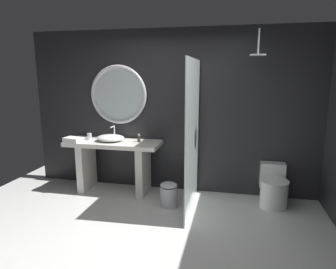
# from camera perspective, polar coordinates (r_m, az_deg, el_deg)

# --- Properties ---
(ground_plane) EXTENTS (5.76, 5.76, 0.00)m
(ground_plane) POSITION_cam_1_polar(r_m,az_deg,el_deg) (3.52, -6.02, -21.19)
(ground_plane) COLOR silver
(back_wall_panel) EXTENTS (4.80, 0.10, 2.60)m
(back_wall_panel) POSITION_cam_1_polar(r_m,az_deg,el_deg) (4.84, 0.80, 4.40)
(back_wall_panel) COLOR #232326
(back_wall_panel) RESTS_ON ground_plane
(vanity_counter) EXTENTS (1.52, 0.58, 0.84)m
(vanity_counter) POSITION_cam_1_polar(r_m,az_deg,el_deg) (4.91, -10.31, -4.54)
(vanity_counter) COLOR silver
(vanity_counter) RESTS_ON ground_plane
(vessel_sink) EXTENTS (0.45, 0.37, 0.23)m
(vessel_sink) POSITION_cam_1_polar(r_m,az_deg,el_deg) (4.85, -10.99, -0.63)
(vessel_sink) COLOR white
(vessel_sink) RESTS_ON vanity_counter
(tumbler_cup) EXTENTS (0.08, 0.08, 0.10)m
(tumbler_cup) POSITION_cam_1_polar(r_m,az_deg,el_deg) (5.06, -14.83, -0.33)
(tumbler_cup) COLOR silver
(tumbler_cup) RESTS_ON vanity_counter
(soap_dispenser) EXTENTS (0.05, 0.05, 0.13)m
(soap_dispenser) POSITION_cam_1_polar(r_m,az_deg,el_deg) (4.72, -5.61, -0.75)
(soap_dispenser) COLOR #3D3323
(soap_dispenser) RESTS_ON vanity_counter
(round_wall_mirror) EXTENTS (0.97, 0.06, 0.97)m
(round_wall_mirror) POSITION_cam_1_polar(r_m,az_deg,el_deg) (4.99, -9.51, 7.52)
(round_wall_mirror) COLOR silver
(shower_glass_panel) EXTENTS (0.02, 1.28, 2.10)m
(shower_glass_panel) POSITION_cam_1_polar(r_m,az_deg,el_deg) (4.14, 4.73, -0.35)
(shower_glass_panel) COLOR silver
(shower_glass_panel) RESTS_ON ground_plane
(rain_shower_head) EXTENTS (0.22, 0.22, 0.36)m
(rain_shower_head) POSITION_cam_1_polar(r_m,az_deg,el_deg) (4.35, 16.87, 14.80)
(rain_shower_head) COLOR silver
(toilet) EXTENTS (0.41, 0.60, 0.58)m
(toilet) POSITION_cam_1_polar(r_m,az_deg,el_deg) (4.71, 19.54, -9.57)
(toilet) COLOR white
(toilet) RESTS_ON ground_plane
(waste_bin) EXTENTS (0.25, 0.25, 0.36)m
(waste_bin) POSITION_cam_1_polar(r_m,az_deg,el_deg) (4.41, 0.13, -11.41)
(waste_bin) COLOR silver
(waste_bin) RESTS_ON ground_plane
(folded_hand_towel) EXTENTS (0.30, 0.24, 0.07)m
(folded_hand_towel) POSITION_cam_1_polar(r_m,az_deg,el_deg) (4.93, -17.72, -0.96)
(folded_hand_towel) COLOR white
(folded_hand_towel) RESTS_ON vanity_counter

